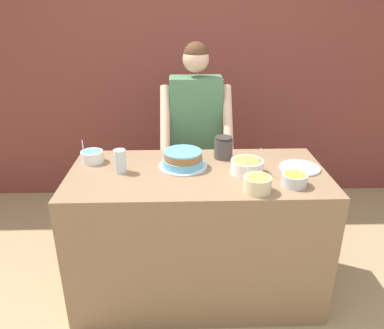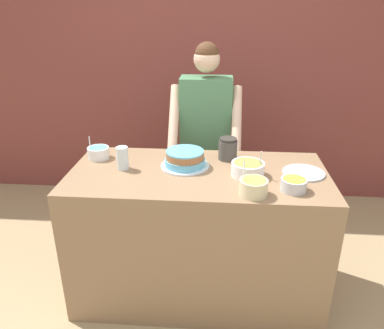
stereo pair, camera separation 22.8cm
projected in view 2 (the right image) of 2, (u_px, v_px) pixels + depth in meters
ground_plane at (193, 329)px, 2.35m from camera, size 14.00×14.00×0.00m
wall_back at (209, 69)px, 3.58m from camera, size 10.00×0.05×2.60m
counter at (198, 233)px, 2.52m from camera, size 1.62×0.76×0.91m
person_baker at (206, 128)px, 2.95m from camera, size 0.54×0.46×1.63m
cake at (185, 159)px, 2.39m from camera, size 0.31×0.31×0.11m
frosting_bowl_blue at (98, 152)px, 2.53m from camera, size 0.15×0.15×0.15m
frosting_bowl_orange at (294, 184)px, 2.09m from camera, size 0.15×0.15×0.07m
frosting_bowl_yellow at (253, 187)px, 2.04m from camera, size 0.16×0.16×0.19m
frosting_bowl_olive at (248, 168)px, 2.27m from camera, size 0.20×0.20×0.17m
drinking_glass at (122, 158)px, 2.35m from camera, size 0.08×0.08×0.15m
ceramic_plate at (304, 173)px, 2.31m from camera, size 0.26×0.26×0.01m
stoneware_jar at (228, 149)px, 2.50m from camera, size 0.12×0.12×0.15m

